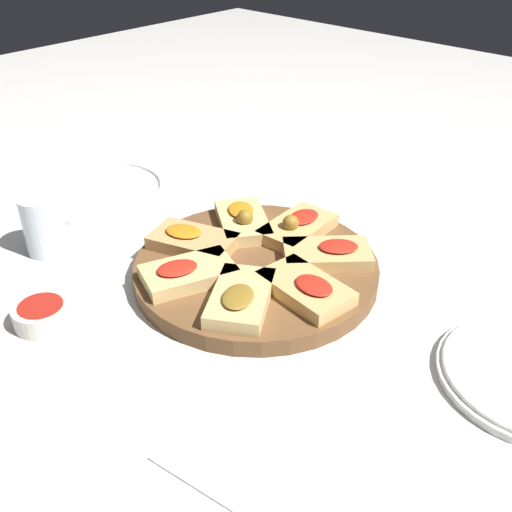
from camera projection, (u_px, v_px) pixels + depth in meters
The scene contains 13 objects.
ground_plane at pixel (256, 276), 0.89m from camera, with size 3.00×3.00×0.00m, color silver.
serving_board at pixel (256, 269), 0.88m from camera, with size 0.36×0.36×0.03m, color brown.
focaccia_slice_0 at pixel (188, 273), 0.83m from camera, with size 0.11×0.14×0.03m.
focaccia_slice_1 at pixel (241, 298), 0.78m from camera, with size 0.13×0.15×0.03m.
focaccia_slice_2 at pixel (306, 288), 0.80m from camera, with size 0.14×0.09×0.03m.
focaccia_slice_3 at pixel (328, 254), 0.88m from camera, with size 0.14×0.14×0.03m.
focaccia_slice_4 at pixel (297, 227), 0.94m from camera, with size 0.08×0.13×0.04m.
focaccia_slice_5 at pixel (243, 220), 0.96m from camera, with size 0.15×0.13×0.04m.
focaccia_slice_6 at pixel (192, 240), 0.91m from camera, with size 0.14×0.11×0.03m.
plate_left at pixel (99, 190), 1.12m from camera, with size 0.25×0.25×0.02m.
water_glass at pixel (44, 225), 0.93m from camera, with size 0.06×0.06×0.09m, color silver.
napkin_stack at pixel (224, 451), 0.62m from camera, with size 0.12×0.10×0.01m, color white.
dipping_bowl at pixel (42, 314), 0.79m from camera, with size 0.08×0.08×0.03m.
Camera 1 is at (0.50, -0.54, 0.51)m, focal length 42.00 mm.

